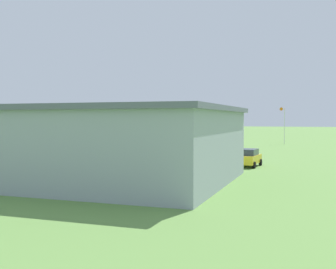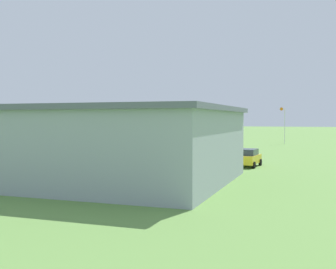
{
  "view_description": "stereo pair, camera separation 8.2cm",
  "coord_description": "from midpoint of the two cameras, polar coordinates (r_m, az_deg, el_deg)",
  "views": [
    {
      "loc": [
        -21.81,
        62.89,
        4.57
      ],
      "look_at": [
        -0.59,
        12.19,
        2.55
      ],
      "focal_mm": 44.83,
      "sensor_mm": 36.0,
      "label": 1
    },
    {
      "loc": [
        -21.89,
        62.85,
        4.57
      ],
      "look_at": [
        -0.59,
        12.19,
        2.55
      ],
      "focal_mm": 44.83,
      "sensor_mm": 36.0,
      "label": 2
    }
  ],
  "objects": [
    {
      "name": "windsock",
      "position": [
        80.31,
        15.21,
        2.98
      ],
      "size": [
        1.23,
        1.42,
        6.73
      ],
      "color": "silver",
      "rests_on": "ground_plane"
    },
    {
      "name": "person_by_parked_cars",
      "position": [
        52.16,
        -15.84,
        -2.09
      ],
      "size": [
        0.54,
        0.54,
        1.67
      ],
      "color": "orange",
      "rests_on": "ground_plane"
    },
    {
      "name": "person_at_fence_line",
      "position": [
        47.38,
        2.8,
        -2.37
      ],
      "size": [
        0.54,
        0.54,
        1.75
      ],
      "color": "navy",
      "rests_on": "ground_plane"
    },
    {
      "name": "hangar",
      "position": [
        35.01,
        -17.57,
        -0.99
      ],
      "size": [
        32.08,
        17.76,
        5.47
      ],
      "color": "#99A3AD",
      "rests_on": "ground_plane"
    },
    {
      "name": "person_near_hangar_door",
      "position": [
        57.61,
        -18.07,
        -1.76
      ],
      "size": [
        0.41,
        0.41,
        1.61
      ],
      "color": "beige",
      "rests_on": "ground_plane"
    },
    {
      "name": "biplane",
      "position": [
        64.3,
        4.6,
        0.92
      ],
      "size": [
        7.33,
        8.59,
        3.58
      ],
      "color": "silver"
    },
    {
      "name": "ground_plane",
      "position": [
        66.72,
        3.63,
        -1.83
      ],
      "size": [
        400.0,
        400.0,
        0.0
      ],
      "primitive_type": "plane",
      "color": "#608C42"
    },
    {
      "name": "person_beside_truck",
      "position": [
        47.97,
        4.87,
        -2.45
      ],
      "size": [
        0.45,
        0.45,
        1.55
      ],
      "color": "#33723F",
      "rests_on": "ground_plane"
    },
    {
      "name": "person_crossing_taxiway",
      "position": [
        54.76,
        -10.14,
        -1.89
      ],
      "size": [
        0.45,
        0.45,
        1.6
      ],
      "color": "#33723F",
      "rests_on": "ground_plane"
    },
    {
      "name": "car_yellow",
      "position": [
        41.13,
        10.88,
        -3.09
      ],
      "size": [
        2.12,
        4.02,
        1.7
      ],
      "color": "gold",
      "rests_on": "ground_plane"
    },
    {
      "name": "car_white",
      "position": [
        55.15,
        -20.88,
        -1.96
      ],
      "size": [
        2.08,
        4.63,
        1.5
      ],
      "color": "white",
      "rests_on": "ground_plane"
    }
  ]
}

